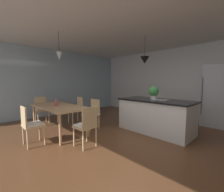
% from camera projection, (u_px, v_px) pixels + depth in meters
% --- Properties ---
extents(ground_plane, '(10.00, 8.40, 0.04)m').
position_uv_depth(ground_plane, '(131.00, 142.00, 3.47)').
color(ground_plane, brown).
extents(ceiling_slab, '(10.00, 8.40, 0.12)m').
position_uv_depth(ceiling_slab, '(133.00, 18.00, 3.20)').
color(ceiling_slab, silver).
extents(wall_back_kitchen, '(10.00, 0.12, 2.70)m').
position_uv_depth(wall_back_kitchen, '(186.00, 83.00, 5.60)').
color(wall_back_kitchen, silver).
rests_on(wall_back_kitchen, ground_plane).
extents(window_wall_left_glazing, '(0.06, 8.40, 2.70)m').
position_uv_depth(window_wall_left_glazing, '(55.00, 83.00, 6.23)').
color(window_wall_left_glazing, '#9EB7C6').
rests_on(window_wall_left_glazing, ground_plane).
extents(dining_table, '(1.93, 0.90, 0.74)m').
position_uv_depth(dining_table, '(58.00, 108.00, 4.09)').
color(dining_table, tan).
rests_on(dining_table, ground_plane).
extents(chair_far_left, '(0.43, 0.43, 0.87)m').
position_uv_depth(chair_far_left, '(77.00, 109.00, 4.99)').
color(chair_far_left, tan).
rests_on(chair_far_left, ground_plane).
extents(chair_kitchen_end, '(0.41, 0.41, 0.87)m').
position_uv_depth(chair_kitchen_end, '(86.00, 125.00, 3.16)').
color(chair_kitchen_end, tan).
rests_on(chair_kitchen_end, ground_plane).
extents(chair_far_right, '(0.42, 0.42, 0.87)m').
position_uv_depth(chair_far_right, '(92.00, 113.00, 4.37)').
color(chair_far_right, tan).
rests_on(chair_far_right, ground_plane).
extents(chair_near_right, '(0.41, 0.41, 0.87)m').
position_uv_depth(chair_near_right, '(31.00, 124.00, 3.23)').
color(chair_near_right, tan).
rests_on(chair_near_right, ground_plane).
extents(chair_window_end, '(0.43, 0.43, 0.87)m').
position_uv_depth(chair_window_end, '(42.00, 109.00, 5.06)').
color(chair_window_end, tan).
rests_on(chair_window_end, ground_plane).
extents(kitchen_island, '(1.99, 0.95, 0.91)m').
position_uv_depth(kitchen_island, '(155.00, 115.00, 4.12)').
color(kitchen_island, silver).
rests_on(kitchen_island, ground_plane).
extents(refrigerator, '(0.75, 0.67, 1.91)m').
position_uv_depth(refrigerator, '(217.00, 96.00, 4.58)').
color(refrigerator, '#B2B5B7').
rests_on(refrigerator, ground_plane).
extents(pendant_over_table, '(0.16, 0.16, 0.74)m').
position_uv_depth(pendant_over_table, '(59.00, 56.00, 3.90)').
color(pendant_over_table, black).
extents(pendant_over_island_main, '(0.26, 0.26, 0.79)m').
position_uv_depth(pendant_over_island_main, '(145.00, 60.00, 4.25)').
color(pendant_over_island_main, black).
extents(potted_plant_on_island, '(0.28, 0.28, 0.36)m').
position_uv_depth(potted_plant_on_island, '(154.00, 92.00, 4.11)').
color(potted_plant_on_island, beige).
rests_on(potted_plant_on_island, kitchen_island).
extents(vase_on_dining_table, '(0.11, 0.11, 0.16)m').
position_uv_depth(vase_on_dining_table, '(56.00, 103.00, 4.00)').
color(vase_on_dining_table, '#994C51').
rests_on(vase_on_dining_table, dining_table).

